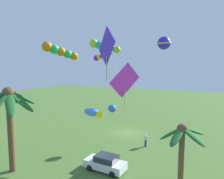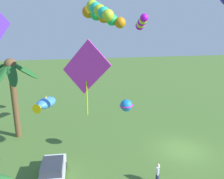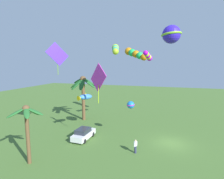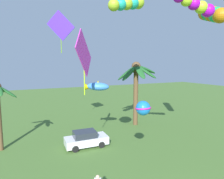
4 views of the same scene
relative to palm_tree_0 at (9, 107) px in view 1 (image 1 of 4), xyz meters
name	(u,v)px [view 1 (image 1 of 4)]	position (x,y,z in m)	size (l,w,h in m)	color
ground_plane	(128,133)	(-5.74, -15.12, -6.09)	(120.00, 120.00, 0.00)	#476B2D
palm_tree_0	(9,107)	(0.00, 0.00, 0.00)	(5.31, 5.34, 7.97)	brown
palm_tree_1	(182,146)	(-14.94, -1.27, -1.53)	(3.22, 3.56, 6.08)	brown
parked_car_0	(105,163)	(-7.87, -3.85, -5.34)	(3.99, 1.91, 1.51)	silver
spectator_0	(146,140)	(-9.60, -11.19, -5.28)	(0.51, 0.37, 1.59)	#2D3351
kite_tube_0	(59,51)	(1.51, -8.97, 5.69)	(3.18, 4.13, 2.31)	#BE730E
kite_diamond_1	(125,81)	(-8.73, -6.41, 2.26)	(2.12, 2.86, 4.88)	#D732C3
kite_tube_2	(104,46)	(-5.72, -7.67, 5.89)	(3.33, 1.62, 1.57)	#9DC026
kite_tube_3	(102,56)	(-3.34, -11.64, 5.07)	(2.84, 1.06, 1.34)	#B10ED5
kite_ball_4	(112,108)	(-5.73, -9.81, -1.43)	(1.36, 1.37, 0.99)	blue
kite_ball_5	(164,43)	(-10.82, -14.52, 6.66)	(2.29, 2.30, 1.67)	#321DC8
kite_diamond_6	(107,47)	(-9.34, -1.28, 5.12)	(2.28, 1.83, 4.01)	#4D26D5
kite_fish_7	(92,112)	(-6.66, -3.58, -0.53)	(2.47, 1.84, 0.98)	#3B80E5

